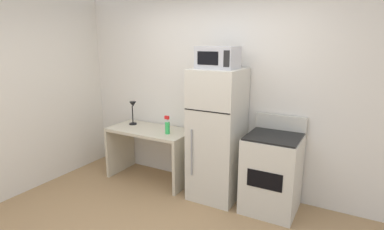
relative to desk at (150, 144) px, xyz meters
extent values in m
cube|color=silver|center=(0.92, 0.37, 0.77)|extent=(5.00, 0.10, 2.60)
cube|color=beige|center=(0.00, 0.00, 0.20)|extent=(1.19, 0.60, 0.04)
cube|color=beige|center=(-0.57, 0.00, -0.17)|extent=(0.04, 0.60, 0.71)
cube|color=beige|center=(0.57, 0.00, -0.17)|extent=(0.04, 0.60, 0.71)
cylinder|color=black|center=(-0.37, 0.08, 0.23)|extent=(0.11, 0.11, 0.02)
cylinder|color=black|center=(-0.37, 0.08, 0.37)|extent=(0.02, 0.02, 0.26)
cone|color=black|center=(-0.34, 0.06, 0.54)|extent=(0.10, 0.10, 0.08)
cylinder|color=green|center=(0.34, -0.07, 0.30)|extent=(0.06, 0.06, 0.16)
cylinder|color=white|center=(0.34, -0.07, 0.41)|extent=(0.02, 0.02, 0.04)
cube|color=red|center=(0.34, -0.08, 0.45)|extent=(0.06, 0.03, 0.04)
cube|color=beige|center=(1.04, 0.00, 0.30)|extent=(0.59, 0.61, 1.65)
cube|color=black|center=(1.04, -0.31, 0.66)|extent=(0.58, 0.00, 0.01)
cylinder|color=gray|center=(0.86, -0.32, 0.13)|extent=(0.02, 0.02, 0.58)
cube|color=#B7B7BC|center=(1.04, -0.02, 1.25)|extent=(0.46, 0.34, 0.26)
cube|color=black|center=(0.99, -0.20, 1.25)|extent=(0.26, 0.01, 0.15)
cube|color=black|center=(1.22, -0.20, 1.25)|extent=(0.07, 0.01, 0.18)
cube|color=beige|center=(1.75, 0.00, -0.08)|extent=(0.61, 0.60, 0.90)
cube|color=black|center=(1.75, 0.00, 0.38)|extent=(0.58, 0.58, 0.02)
cube|color=beige|center=(1.75, 0.28, 0.48)|extent=(0.61, 0.04, 0.18)
cube|color=black|center=(1.75, -0.30, -0.03)|extent=(0.39, 0.01, 0.20)
camera|label=1|loc=(2.56, -3.39, 1.45)|focal=28.94mm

